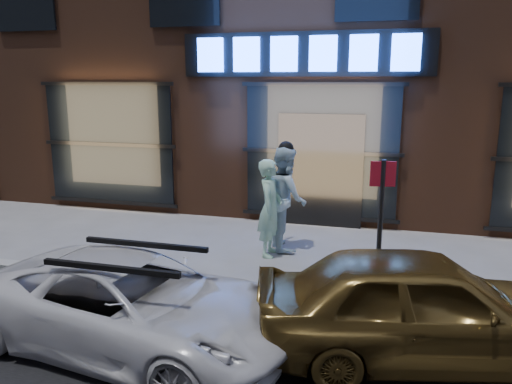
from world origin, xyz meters
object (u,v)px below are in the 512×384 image
(man_bowtie, at_px, (270,208))
(man_cap, at_px, (285,198))
(gold_sedan, at_px, (423,306))
(sign_post, at_px, (380,221))
(white_suv, at_px, (132,304))

(man_bowtie, relative_size, man_cap, 0.91)
(gold_sedan, distance_m, sign_post, 1.42)
(man_bowtie, xyz_separation_m, white_suv, (-0.80, -3.51, -0.32))
(sign_post, bearing_deg, white_suv, -158.18)
(man_bowtie, distance_m, man_cap, 0.52)
(man_cap, bearing_deg, man_bowtie, 134.71)
(gold_sedan, bearing_deg, sign_post, 11.08)
(white_suv, relative_size, gold_sedan, 1.05)
(man_cap, relative_size, white_suv, 0.49)
(gold_sedan, bearing_deg, white_suv, 87.95)
(man_cap, bearing_deg, sign_post, -166.62)
(man_bowtie, height_order, gold_sedan, man_bowtie)
(man_bowtie, relative_size, sign_post, 0.84)
(man_bowtie, relative_size, white_suv, 0.44)
(white_suv, bearing_deg, man_cap, -5.24)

